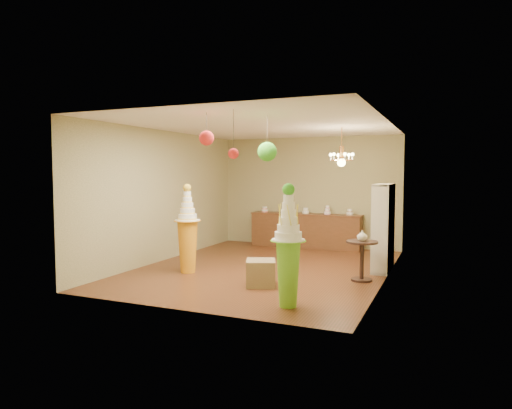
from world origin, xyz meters
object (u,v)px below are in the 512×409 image
at_px(pedestal_orange, 188,239).
at_px(pedestal_green, 288,258).
at_px(sideboard, 306,230).
at_px(round_table, 362,255).

bearing_deg(pedestal_orange, pedestal_green, -28.84).
relative_size(pedestal_green, sideboard, 0.62).
xyz_separation_m(pedestal_orange, sideboard, (1.29, 3.97, -0.22)).
bearing_deg(round_table, sideboard, 122.32).
distance_m(sideboard, round_table, 3.93).
bearing_deg(round_table, pedestal_orange, -169.08).
bearing_deg(sideboard, pedestal_green, -75.89).
bearing_deg(sideboard, round_table, -57.68).
bearing_deg(pedestal_green, pedestal_orange, 151.16).
relative_size(pedestal_orange, sideboard, 0.59).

